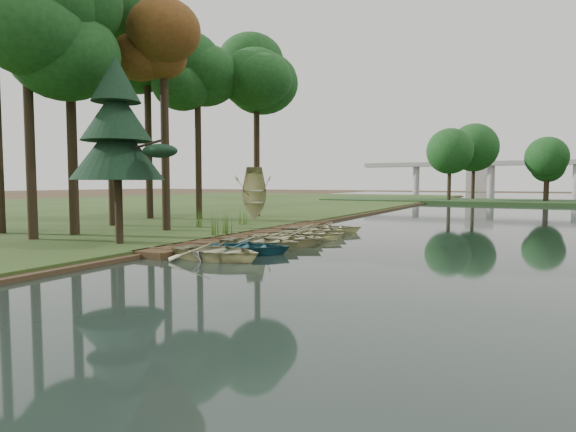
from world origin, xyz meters
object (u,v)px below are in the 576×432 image
at_px(rowboat_0, 217,250).
at_px(stored_rowboat, 254,216).
at_px(rowboat_1, 249,245).
at_px(boardwalk, 258,235).
at_px(rowboat_2, 261,240).
at_px(pine_tree, 117,130).

relative_size(rowboat_0, stored_rowboat, 1.00).
distance_m(rowboat_1, stored_rowboat, 12.93).
distance_m(rowboat_0, stored_rowboat, 14.34).
height_order(boardwalk, rowboat_2, rowboat_2).
height_order(rowboat_1, pine_tree, pine_tree).
bearing_deg(rowboat_0, stored_rowboat, 28.13).
relative_size(rowboat_2, stored_rowboat, 0.98).
relative_size(rowboat_0, rowboat_1, 1.10).
xyz_separation_m(rowboat_0, stored_rowboat, (-6.30, 12.88, 0.25)).
height_order(rowboat_2, stored_rowboat, stored_rowboat).
xyz_separation_m(rowboat_2, pine_tree, (-5.18, -2.89, 4.59)).
relative_size(rowboat_2, pine_tree, 0.45).
xyz_separation_m(rowboat_0, rowboat_1, (0.28, 1.75, -0.03)).
relative_size(rowboat_0, pine_tree, 0.46).
distance_m(rowboat_2, pine_tree, 7.50).
xyz_separation_m(boardwalk, stored_rowboat, (-3.85, 5.94, 0.52)).
relative_size(boardwalk, rowboat_2, 4.57).
bearing_deg(pine_tree, rowboat_0, -3.98).
distance_m(boardwalk, rowboat_1, 5.86).
distance_m(boardwalk, stored_rowboat, 7.10).
distance_m(rowboat_0, rowboat_2, 3.26).
bearing_deg(rowboat_2, rowboat_0, 176.28).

